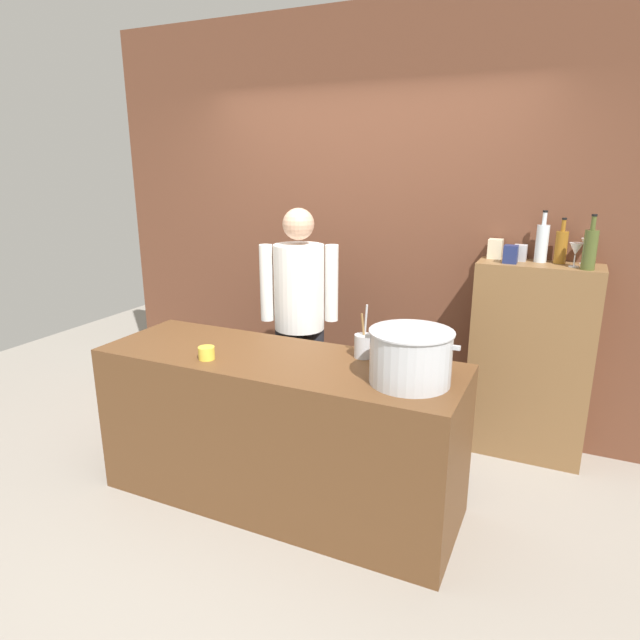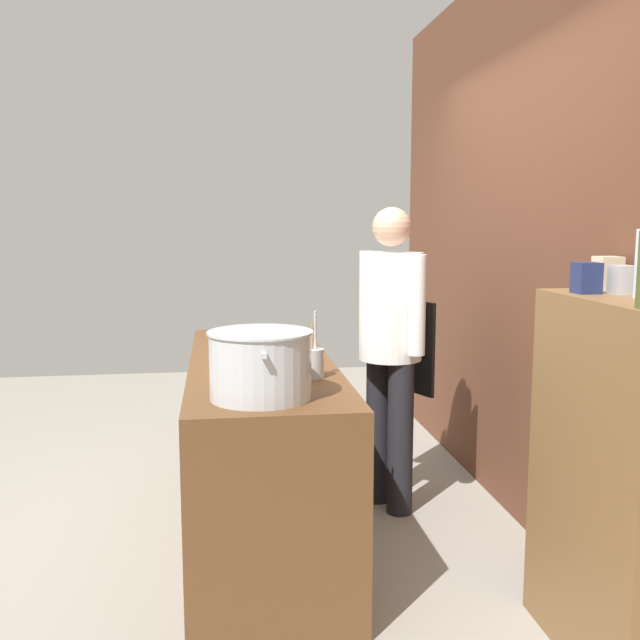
% 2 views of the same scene
% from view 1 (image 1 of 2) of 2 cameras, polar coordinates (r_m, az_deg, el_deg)
% --- Properties ---
extents(ground_plane, '(8.00, 8.00, 0.00)m').
position_cam_1_polar(ground_plane, '(3.48, -4.13, -17.94)').
color(ground_plane, gray).
extents(brick_back_panel, '(4.40, 0.10, 3.00)m').
position_cam_1_polar(brick_back_panel, '(4.18, 4.91, 9.94)').
color(brick_back_panel, brown).
rests_on(brick_back_panel, ground_plane).
extents(prep_counter, '(2.08, 0.70, 0.90)m').
position_cam_1_polar(prep_counter, '(3.25, -4.29, -11.34)').
color(prep_counter, brown).
rests_on(prep_counter, ground_plane).
extents(bar_cabinet, '(0.76, 0.32, 1.33)m').
position_cam_1_polar(bar_cabinet, '(3.91, 20.99, -4.12)').
color(bar_cabinet, brown).
rests_on(bar_cabinet, ground_plane).
extents(chef, '(0.49, 0.40, 1.66)m').
position_cam_1_polar(chef, '(3.76, -2.16, 0.98)').
color(chef, black).
rests_on(chef, ground_plane).
extents(stockpot_large, '(0.47, 0.41, 0.27)m').
position_cam_1_polar(stockpot_large, '(2.70, 9.41, -3.81)').
color(stockpot_large, '#B7BABF').
rests_on(stockpot_large, prep_counter).
extents(utensil_crock, '(0.10, 0.10, 0.30)m').
position_cam_1_polar(utensil_crock, '(3.04, 4.56, -2.64)').
color(utensil_crock, '#B7BABF').
rests_on(utensil_crock, prep_counter).
extents(butter_jar, '(0.09, 0.09, 0.07)m').
position_cam_1_polar(butter_jar, '(3.08, -11.73, -3.39)').
color(butter_jar, yellow).
rests_on(butter_jar, prep_counter).
extents(wine_bottle_clear, '(0.08, 0.08, 0.33)m').
position_cam_1_polar(wine_bottle_clear, '(3.80, 22.11, 7.49)').
color(wine_bottle_clear, silver).
rests_on(wine_bottle_clear, bar_cabinet).
extents(wine_bottle_olive, '(0.08, 0.08, 0.33)m').
position_cam_1_polar(wine_bottle_olive, '(3.63, 26.30, 6.67)').
color(wine_bottle_olive, '#475123').
rests_on(wine_bottle_olive, bar_cabinet).
extents(wine_bottle_amber, '(0.07, 0.07, 0.29)m').
position_cam_1_polar(wine_bottle_amber, '(3.80, 23.81, 7.05)').
color(wine_bottle_amber, '#8C5919').
rests_on(wine_bottle_amber, bar_cabinet).
extents(wine_glass_wide, '(0.08, 0.08, 0.15)m').
position_cam_1_polar(wine_glass_wide, '(3.70, 25.09, 6.64)').
color(wine_glass_wide, silver).
rests_on(wine_glass_wide, bar_cabinet).
extents(wine_glass_tall, '(0.08, 0.08, 0.16)m').
position_cam_1_polar(wine_glass_tall, '(3.83, 26.02, 6.94)').
color(wine_glass_tall, silver).
rests_on(wine_glass_tall, bar_cabinet).
extents(spice_tin_silver, '(0.08, 0.08, 0.10)m').
position_cam_1_polar(spice_tin_silver, '(3.80, 20.13, 6.58)').
color(spice_tin_silver, '#B2B2B7').
rests_on(spice_tin_silver, bar_cabinet).
extents(spice_tin_navy, '(0.09, 0.09, 0.11)m').
position_cam_1_polar(spice_tin_navy, '(3.69, 19.24, 6.48)').
color(spice_tin_navy, navy).
rests_on(spice_tin_navy, bar_cabinet).
extents(spice_tin_cream, '(0.09, 0.09, 0.13)m').
position_cam_1_polar(spice_tin_cream, '(3.85, 17.79, 7.08)').
color(spice_tin_cream, beige).
rests_on(spice_tin_cream, bar_cabinet).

